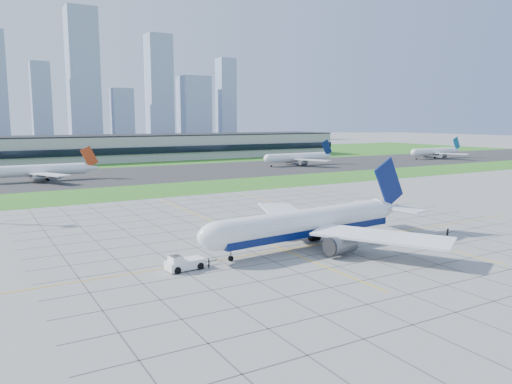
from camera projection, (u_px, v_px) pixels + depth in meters
ground at (318, 241)px, 103.73m from camera, size 1400.00×1400.00×0.00m
grass_median at (167, 190)px, 180.67m from camera, size 700.00×35.00×0.04m
asphalt_taxiway at (125, 175)px, 227.69m from camera, size 700.00×75.00×0.04m
grass_far at (77, 159)px, 321.73m from camera, size 700.00×145.00×0.04m
apron_markings at (290, 231)px, 113.42m from camera, size 120.00×130.00×0.03m
terminal at (150, 147)px, 319.06m from camera, size 260.00×43.00×15.80m
city_skyline at (18, 88)px, 535.47m from camera, size 523.00×32.40×160.00m
airliner at (309, 224)px, 99.29m from camera, size 53.46×53.98×16.83m
pushback_tug at (183, 263)px, 83.98m from camera, size 9.51×3.78×2.62m
crew_near at (209, 264)px, 84.82m from camera, size 0.73×0.73×1.72m
crew_far at (448, 233)px, 107.54m from camera, size 1.11×0.98×1.90m
distant_jet_1 at (40, 170)px, 205.23m from camera, size 42.25×42.66×14.08m
distant_jet_2 at (298, 157)px, 275.70m from camera, size 43.15×42.66×14.08m
distant_jet_3 at (435, 152)px, 324.96m from camera, size 43.40×42.66×14.08m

